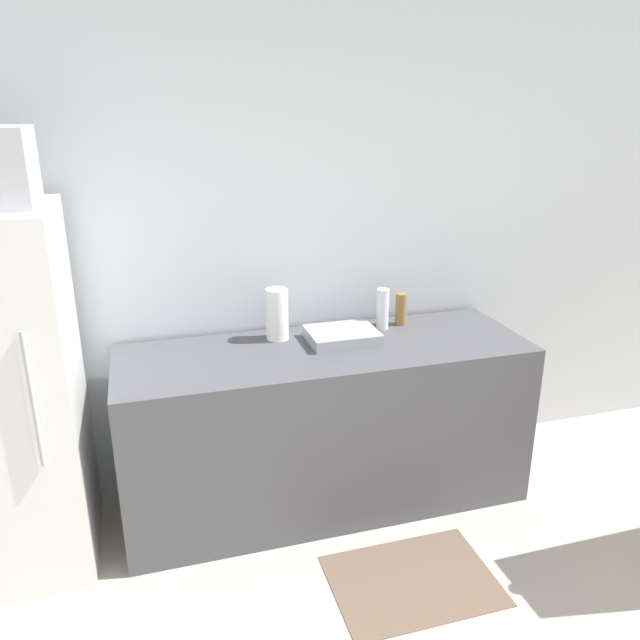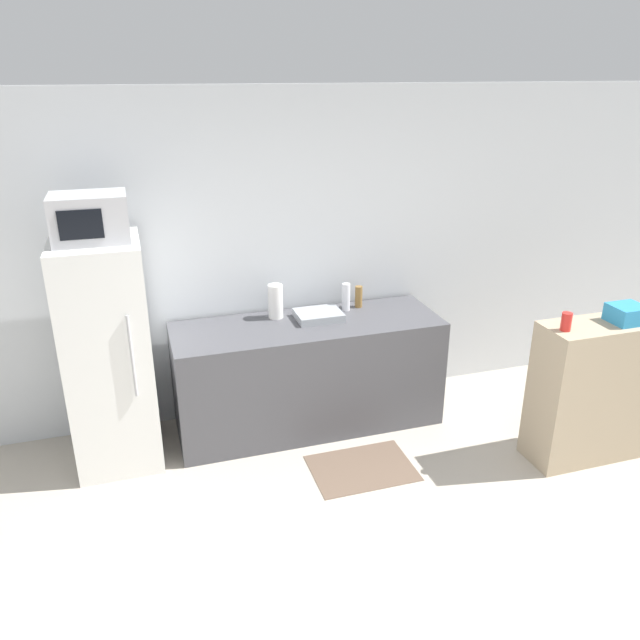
{
  "view_description": "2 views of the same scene",
  "coord_description": "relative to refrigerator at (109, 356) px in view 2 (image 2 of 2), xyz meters",
  "views": [
    {
      "loc": [
        -0.84,
        -0.51,
        2.05
      ],
      "look_at": [
        -0.13,
        1.91,
        1.17
      ],
      "focal_mm": 35.0,
      "sensor_mm": 36.0,
      "label": 1
    },
    {
      "loc": [
        -1.22,
        -1.98,
        2.7
      ],
      "look_at": [
        -0.09,
        1.62,
        1.17
      ],
      "focal_mm": 35.0,
      "sensor_mm": 36.0,
      "label": 2
    }
  ],
  "objects": [
    {
      "name": "wall_back",
      "position": [
        1.45,
        0.44,
        0.47
      ],
      "size": [
        8.0,
        0.06,
        2.6
      ],
      "primitive_type": "cube",
      "color": "silver",
      "rests_on": "ground_plane"
    },
    {
      "name": "refrigerator",
      "position": [
        0.0,
        0.0,
        0.0
      ],
      "size": [
        0.58,
        0.68,
        1.66
      ],
      "color": "white",
      "rests_on": "ground_plane"
    },
    {
      "name": "microwave",
      "position": [
        -0.0,
        -0.0,
        0.98
      ],
      "size": [
        0.48,
        0.37,
        0.31
      ],
      "color": "#BCBCC1",
      "rests_on": "refrigerator"
    },
    {
      "name": "counter",
      "position": [
        1.47,
        0.04,
        -0.39
      ],
      "size": [
        2.08,
        0.7,
        0.88
      ],
      "primitive_type": "cube",
      "color": "#4C4C51",
      "rests_on": "ground_plane"
    },
    {
      "name": "sink_basin",
      "position": [
        1.58,
        0.11,
        0.08
      ],
      "size": [
        0.36,
        0.28,
        0.06
      ],
      "primitive_type": "cube",
      "color": "#9EA3A8",
      "rests_on": "counter"
    },
    {
      "name": "bottle_tall",
      "position": [
        1.84,
        0.22,
        0.16
      ],
      "size": [
        0.07,
        0.07,
        0.22
      ],
      "primitive_type": "cylinder",
      "color": "silver",
      "rests_on": "counter"
    },
    {
      "name": "bottle_short",
      "position": [
        1.97,
        0.26,
        0.14
      ],
      "size": [
        0.06,
        0.06,
        0.18
      ],
      "primitive_type": "cylinder",
      "color": "olive",
      "rests_on": "counter"
    },
    {
      "name": "shelf_cabinet",
      "position": [
        3.31,
        -1.0,
        -0.3
      ],
      "size": [
        0.87,
        0.37,
        1.06
      ],
      "primitive_type": "cube",
      "color": "tan",
      "rests_on": "ground_plane"
    },
    {
      "name": "basket",
      "position": [
        3.46,
        -1.03,
        0.3
      ],
      "size": [
        0.23,
        0.21,
        0.12
      ],
      "primitive_type": "cube",
      "color": "#2D8EC6",
      "rests_on": "shelf_cabinet"
    },
    {
      "name": "jar",
      "position": [
        2.96,
        -1.03,
        0.3
      ],
      "size": [
        0.07,
        0.07,
        0.13
      ],
      "primitive_type": "cylinder",
      "color": "red",
      "rests_on": "shelf_cabinet"
    },
    {
      "name": "paper_towel_roll",
      "position": [
        1.26,
        0.23,
        0.19
      ],
      "size": [
        0.11,
        0.11,
        0.27
      ],
      "primitive_type": "cylinder",
      "color": "white",
      "rests_on": "counter"
    },
    {
      "name": "kitchen_rug",
      "position": [
        1.66,
        -0.69,
        -0.82
      ],
      "size": [
        0.74,
        0.54,
        0.01
      ],
      "primitive_type": "cube",
      "color": "brown",
      "rests_on": "ground_plane"
    }
  ]
}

